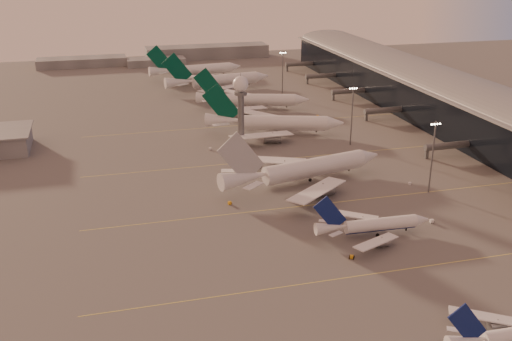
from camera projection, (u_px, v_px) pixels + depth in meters
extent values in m
plane|color=#5D5B5A|center=(341.00, 302.00, 141.15)|extent=(700.00, 700.00, 0.00)
cube|color=#E7D651|center=(432.00, 265.00, 157.45)|extent=(180.00, 0.25, 0.02)
cube|color=#E7D651|center=(361.00, 199.00, 198.11)|extent=(180.00, 0.25, 0.02)
cube|color=#E7D651|center=(314.00, 156.00, 238.77)|extent=(180.00, 0.25, 0.02)
cube|color=#E7D651|center=(277.00, 122.00, 283.95)|extent=(180.00, 0.25, 0.02)
cube|color=black|center=(473.00, 114.00, 263.52)|extent=(36.00, 360.00, 18.00)
cylinder|color=slate|center=(476.00, 94.00, 260.34)|extent=(10.08, 360.00, 10.08)
cube|color=slate|center=(476.00, 94.00, 260.27)|extent=(40.00, 362.00, 0.80)
cylinder|color=#5A5C62|center=(450.00, 145.00, 237.13)|extent=(22.00, 2.80, 2.80)
cube|color=#5A5C62|center=(427.00, 153.00, 235.52)|extent=(1.20, 1.20, 4.40)
cylinder|color=#5A5C62|center=(386.00, 110.00, 287.73)|extent=(22.00, 2.80, 2.80)
cube|color=#5A5C62|center=(366.00, 116.00, 286.12)|extent=(1.20, 1.20, 4.40)
cylinder|color=#5A5C62|center=(351.00, 91.00, 325.68)|extent=(22.00, 2.80, 2.80)
cube|color=#5A5C62|center=(333.00, 96.00, 324.07)|extent=(1.20, 1.20, 4.40)
cylinder|color=#5A5C62|center=(323.00, 76.00, 363.63)|extent=(22.00, 2.80, 2.80)
cube|color=#5A5C62|center=(307.00, 80.00, 362.02)|extent=(1.20, 1.20, 4.40)
cylinder|color=#5A5C62|center=(301.00, 64.00, 399.77)|extent=(22.00, 2.80, 2.80)
cube|color=#5A5C62|center=(287.00, 68.00, 398.16)|extent=(1.20, 1.20, 4.40)
cylinder|color=#5A5C62|center=(241.00, 121.00, 246.90)|extent=(2.60, 2.60, 22.00)
cylinder|color=#5A5C62|center=(241.00, 93.00, 242.84)|extent=(5.20, 5.20, 1.20)
sphere|color=white|center=(241.00, 84.00, 241.46)|extent=(6.40, 6.40, 6.40)
cylinder|color=#5A5C62|center=(241.00, 75.00, 240.15)|extent=(0.16, 0.16, 2.00)
cylinder|color=#5A5C62|center=(432.00, 157.00, 199.75)|extent=(0.56, 0.56, 25.00)
cube|color=#5A5C62|center=(436.00, 123.00, 195.51)|extent=(3.60, 0.25, 0.25)
sphere|color=#FFEABF|center=(432.00, 124.00, 195.29)|extent=(0.56, 0.56, 0.56)
sphere|color=#FFEABF|center=(434.00, 124.00, 195.53)|extent=(0.56, 0.56, 0.56)
sphere|color=#FFEABF|center=(437.00, 124.00, 195.77)|extent=(0.56, 0.56, 0.56)
sphere|color=#FFEABF|center=(440.00, 124.00, 196.02)|extent=(0.56, 0.56, 0.56)
cylinder|color=#5A5C62|center=(352.00, 116.00, 248.24)|extent=(0.56, 0.56, 25.00)
cube|color=#5A5C62|center=(354.00, 87.00, 244.00)|extent=(3.60, 0.25, 0.25)
sphere|color=#FFEABF|center=(350.00, 89.00, 243.77)|extent=(0.56, 0.56, 0.56)
sphere|color=#FFEABF|center=(352.00, 89.00, 244.02)|extent=(0.56, 0.56, 0.56)
sphere|color=#FFEABF|center=(355.00, 88.00, 244.26)|extent=(0.56, 0.56, 0.56)
sphere|color=#FFEABF|center=(357.00, 88.00, 244.50)|extent=(0.56, 0.56, 0.56)
cylinder|color=#5A5C62|center=(283.00, 74.00, 329.07)|extent=(0.56, 0.56, 25.00)
cube|color=#5A5C62|center=(283.00, 52.00, 324.83)|extent=(3.60, 0.25, 0.25)
sphere|color=#FFEABF|center=(280.00, 53.00, 324.61)|extent=(0.56, 0.56, 0.56)
sphere|color=#FFEABF|center=(282.00, 53.00, 324.85)|extent=(0.56, 0.56, 0.56)
sphere|color=#FFEABF|center=(284.00, 53.00, 325.10)|extent=(0.56, 0.56, 0.56)
sphere|color=#FFEABF|center=(285.00, 53.00, 325.34)|extent=(0.56, 0.56, 0.56)
cube|color=slate|center=(82.00, 62.00, 414.70)|extent=(60.00, 18.00, 6.00)
cube|color=slate|center=(207.00, 52.00, 445.00)|extent=(90.00, 20.00, 9.00)
cube|color=slate|center=(156.00, 62.00, 417.95)|extent=(40.00, 15.00, 5.00)
cube|color=white|center=(483.00, 318.00, 131.50)|extent=(14.17, 10.07, 1.07)
cylinder|color=slate|center=(497.00, 328.00, 130.77)|extent=(3.93, 2.33, 2.21)
cube|color=slate|center=(497.00, 324.00, 130.43)|extent=(0.27, 0.23, 1.36)
cube|color=navy|center=(467.00, 326.00, 119.98)|extent=(9.32, 0.61, 10.11)
cube|color=white|center=(456.00, 332.00, 125.05)|extent=(4.09, 3.08, 0.22)
cylinder|color=black|center=(512.00, 340.00, 126.98)|extent=(1.00, 0.48, 0.98)
cylinder|color=white|center=(381.00, 226.00, 172.93)|extent=(21.65, 4.50, 3.66)
cylinder|color=navy|center=(380.00, 228.00, 173.23)|extent=(21.18, 3.46, 2.64)
cone|color=white|center=(421.00, 221.00, 175.59)|extent=(4.30, 3.82, 3.66)
cone|color=white|center=(331.00, 229.00, 169.61)|extent=(9.16, 4.01, 3.66)
cube|color=white|center=(376.00, 244.00, 163.84)|extent=(15.59, 10.01, 1.15)
cylinder|color=slate|center=(381.00, 245.00, 166.92)|extent=(4.25, 2.54, 2.38)
cube|color=slate|center=(382.00, 241.00, 166.56)|extent=(0.30, 0.25, 1.47)
cube|color=white|center=(352.00, 216.00, 180.29)|extent=(15.27, 10.95, 1.15)
cylinder|color=slate|center=(362.00, 224.00, 179.48)|extent=(4.25, 2.54, 2.38)
cube|color=slate|center=(363.00, 220.00, 179.12)|extent=(0.30, 0.25, 1.47)
cube|color=navy|center=(330.00, 215.00, 167.92)|extent=(10.06, 0.73, 10.92)
cube|color=white|center=(336.00, 236.00, 165.79)|extent=(4.44, 3.11, 0.24)
cube|color=white|center=(326.00, 223.00, 173.39)|extent=(4.41, 3.35, 0.24)
cylinder|color=black|center=(406.00, 231.00, 175.51)|extent=(0.48, 0.48, 0.96)
cylinder|color=black|center=(372.00, 231.00, 175.38)|extent=(1.08, 0.52, 1.06)
cylinder|color=black|center=(377.00, 237.00, 171.51)|extent=(1.08, 0.52, 1.06)
cylinder|color=white|center=(315.00, 170.00, 211.83)|extent=(40.18, 14.87, 6.22)
cylinder|color=white|center=(314.00, 174.00, 212.33)|extent=(39.02, 12.99, 4.48)
cone|color=white|center=(368.00, 160.00, 222.19)|extent=(8.89, 7.77, 6.22)
cone|color=white|center=(243.00, 182.00, 199.24)|extent=(17.65, 9.76, 6.22)
cube|color=white|center=(317.00, 194.00, 194.29)|extent=(25.95, 23.67, 1.85)
cylinder|color=slate|center=(323.00, 194.00, 200.52)|extent=(8.40, 5.65, 4.04)
cube|color=slate|center=(323.00, 190.00, 200.01)|extent=(0.35, 0.31, 2.49)
cube|color=white|center=(268.00, 163.00, 221.68)|extent=(29.30, 13.88, 1.85)
cylinder|color=slate|center=(284.00, 171.00, 221.43)|extent=(8.40, 5.65, 4.04)
cube|color=slate|center=(285.00, 167.00, 220.92)|extent=(0.35, 0.31, 2.49)
cube|color=#A8ABB0|center=(241.00, 161.00, 196.28)|extent=(16.88, 4.16, 18.45)
cube|color=white|center=(253.00, 189.00, 192.67)|extent=(7.81, 7.08, 0.25)
cube|color=white|center=(232.00, 174.00, 205.42)|extent=(8.16, 4.57, 0.25)
cylinder|color=black|center=(349.00, 173.00, 219.77)|extent=(0.50, 0.50, 1.00)
cylinder|color=black|center=(303.00, 179.00, 213.59)|extent=(1.19, 0.73, 1.10)
cylinder|color=black|center=(310.00, 183.00, 209.94)|extent=(1.19, 0.73, 1.10)
cylinder|color=white|center=(284.00, 125.00, 264.54)|extent=(37.97, 17.12, 6.11)
cylinder|color=white|center=(284.00, 128.00, 265.03)|extent=(36.74, 15.27, 4.40)
cone|color=white|center=(335.00, 126.00, 263.68)|extent=(8.82, 8.02, 6.11)
cone|color=white|center=(223.00, 123.00, 265.30)|extent=(16.98, 10.57, 6.11)
cube|color=white|center=(262.00, 138.00, 250.39)|extent=(28.20, 11.35, 1.81)
cylinder|color=slate|center=(273.00, 141.00, 254.62)|extent=(8.18, 5.98, 3.97)
cube|color=slate|center=(273.00, 138.00, 254.11)|extent=(0.38, 0.35, 2.44)
cube|color=white|center=(264.00, 118.00, 280.17)|extent=(23.86, 24.04, 1.81)
cylinder|color=slate|center=(273.00, 125.00, 277.36)|extent=(8.18, 5.98, 3.97)
cube|color=slate|center=(274.00, 122.00, 276.85)|extent=(0.38, 0.35, 2.44)
cube|color=#023F2E|center=(221.00, 107.00, 262.75)|extent=(16.15, 5.36, 18.08)
cube|color=white|center=(221.00, 127.00, 258.40)|extent=(7.66, 3.82, 0.26)
cube|color=white|center=(224.00, 118.00, 272.11)|extent=(7.22, 7.03, 0.26)
cylinder|color=black|center=(316.00, 134.00, 265.33)|extent=(0.53, 0.53, 1.05)
cylinder|color=black|center=(277.00, 132.00, 268.15)|extent=(1.26, 0.85, 1.16)
cylinder|color=black|center=(277.00, 135.00, 263.82)|extent=(1.26, 0.85, 1.16)
cylinder|color=white|center=(260.00, 102.00, 305.27)|extent=(35.75, 15.78, 5.74)
cylinder|color=white|center=(260.00, 104.00, 305.73)|extent=(34.61, 14.03, 4.14)
cone|color=white|center=(302.00, 102.00, 304.66)|extent=(8.26, 7.49, 5.74)
cone|color=white|center=(211.00, 100.00, 305.75)|extent=(15.96, 9.81, 5.74)
cube|color=white|center=(242.00, 111.00, 291.88)|extent=(26.53, 10.91, 1.70)
cylinder|color=slate|center=(251.00, 114.00, 295.90)|extent=(7.68, 5.56, 3.73)
cube|color=slate|center=(251.00, 111.00, 295.42)|extent=(0.36, 0.32, 2.30)
cube|color=white|center=(245.00, 96.00, 319.89)|extent=(22.57, 22.46, 1.70)
cylinder|color=slate|center=(252.00, 102.00, 317.29)|extent=(7.68, 5.56, 3.73)
cube|color=slate|center=(252.00, 100.00, 316.81)|extent=(0.36, 0.32, 2.30)
cube|color=#023F2E|center=(209.00, 87.00, 303.35)|extent=(15.23, 4.89, 17.00)
cube|color=white|center=(209.00, 103.00, 299.26)|extent=(7.22, 3.66, 0.25)
cube|color=white|center=(212.00, 96.00, 312.15)|extent=(6.81, 6.58, 0.25)
cylinder|color=black|center=(287.00, 109.00, 306.14)|extent=(0.50, 0.50, 0.99)
cylinder|color=black|center=(255.00, 107.00, 308.64)|extent=(1.19, 0.79, 1.09)
cylinder|color=black|center=(254.00, 109.00, 304.56)|extent=(1.19, 0.79, 1.09)
cylinder|color=white|center=(225.00, 82.00, 348.07)|extent=(39.44, 11.49, 6.28)
cylinder|color=white|center=(225.00, 84.00, 348.57)|extent=(38.43, 9.64, 4.52)
cone|color=white|center=(262.00, 78.00, 356.48)|extent=(8.32, 7.24, 6.28)
cone|color=white|center=(179.00, 84.00, 337.78)|extent=(17.03, 8.43, 6.28)
cube|color=white|center=(219.00, 91.00, 330.85)|extent=(26.78, 21.85, 1.86)
cylinder|color=slate|center=(225.00, 93.00, 336.83)|extent=(8.02, 5.06, 4.08)
cube|color=slate|center=(225.00, 91.00, 336.30)|extent=(0.36, 0.31, 2.51)
cube|color=white|center=(201.00, 79.00, 359.11)|extent=(28.80, 15.93, 1.86)
cylinder|color=slate|center=(211.00, 84.00, 358.41)|extent=(8.02, 5.06, 4.08)
cube|color=slate|center=(211.00, 82.00, 357.89)|extent=(0.36, 0.31, 2.51)
cube|color=#023F2E|center=(177.00, 71.00, 334.83)|extent=(17.17, 2.71, 18.59)
cube|color=white|center=(183.00, 87.00, 331.12)|extent=(7.84, 6.54, 0.27)
cube|color=white|center=(175.00, 81.00, 344.13)|extent=(8.04, 5.04, 0.27)
cylinder|color=black|center=(249.00, 86.00, 354.80)|extent=(0.54, 0.54, 1.08)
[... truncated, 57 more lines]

